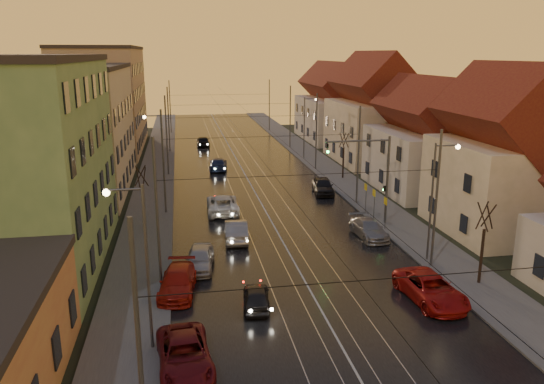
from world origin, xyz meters
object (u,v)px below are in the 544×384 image
driving_car_1 (236,230)px  driving_car_2 (223,204)px  parked_right_2 (323,186)px  driving_car_0 (256,297)px  parked_left_1 (185,354)px  street_lamp_3 (307,122)px  driving_car_4 (203,141)px  traffic_light_mast (376,169)px  parked_left_3 (200,258)px  street_lamp_1 (437,190)px  parked_right_0 (431,289)px  street_lamp_2 (159,146)px  driving_car_3 (218,164)px  street_lamp_0 (140,252)px  parked_right_1 (369,229)px  parked_left_2 (178,282)px

driving_car_1 → driving_car_2: bearing=-83.1°
driving_car_1 → parked_right_2: (9.88, 11.90, 0.02)m
driving_car_0 → parked_left_1: 6.57m
street_lamp_3 → driving_car_2: (-12.84, -22.54, -4.10)m
driving_car_1 → driving_car_4: bearing=-85.7°
street_lamp_3 → traffic_light_mast: size_ratio=1.11×
parked_left_1 → parked_right_2: bearing=59.0°
street_lamp_3 → parked_left_3: street_lamp_3 is taller
street_lamp_1 → parked_right_0: size_ratio=1.51×
street_lamp_1 → parked_left_1: 19.59m
driving_car_0 → driving_car_4: bearing=-82.6°
parked_right_2 → street_lamp_2: bearing=-179.0°
parked_right_2 → driving_car_3: bearing=133.8°
parked_left_3 → parked_right_2: size_ratio=0.91×
driving_car_1 → street_lamp_0: bearing=71.7°
street_lamp_1 → parked_right_1: street_lamp_1 is taller
driving_car_2 → traffic_light_mast: bearing=156.6°
driving_car_1 → driving_car_4: size_ratio=1.01×
driving_car_4 → parked_left_1: size_ratio=0.93×
driving_car_1 → parked_right_0: bearing=132.6°
parked_right_1 → street_lamp_3: bearing=82.7°
street_lamp_3 → driving_car_4: (-12.92, 11.72, -4.10)m
driving_car_0 → street_lamp_2: bearing=-70.0°
driving_car_4 → traffic_light_mast: bearing=107.0°
street_lamp_0 → parked_right_2: (15.66, 26.25, -4.09)m
street_lamp_0 → driving_car_3: (6.28, 38.94, -4.16)m
traffic_light_mast → driving_car_0: 17.41m
street_lamp_2 → driving_car_3: bearing=60.1°
parked_left_3 → street_lamp_3: bearing=73.5°
driving_car_1 → parked_right_0: driving_car_1 is taller
driving_car_1 → parked_left_2: (-4.28, -8.42, -0.07)m
street_lamp_1 → traffic_light_mast: (-1.11, 8.00, -0.29)m
parked_left_1 → parked_right_0: parked_right_0 is taller
street_lamp_0 → parked_left_1: (1.78, -1.82, -4.20)m
street_lamp_0 → driving_car_2: bearing=76.0°
street_lamp_0 → street_lamp_1: size_ratio=1.00×
traffic_light_mast → driving_car_3: 25.65m
parked_right_0 → driving_car_3: bearing=100.2°
driving_car_2 → driving_car_3: (0.92, 17.48, -0.06)m
traffic_light_mast → driving_car_1: (-11.32, -1.64, -3.83)m
street_lamp_1 → driving_car_0: 13.97m
driving_car_1 → driving_car_2: driving_car_2 is taller
street_lamp_3 → driving_car_2: 26.26m
driving_car_2 → parked_right_0: bearing=119.5°
street_lamp_1 → parked_right_2: (-2.55, 18.25, -4.09)m
parked_left_2 → driving_car_1: bearing=69.9°
parked_right_0 → street_lamp_3: bearing=82.3°
street_lamp_2 → driving_car_4: size_ratio=1.74×
parked_left_1 → parked_right_2: size_ratio=1.07×
street_lamp_0 → driving_car_0: size_ratio=2.24×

